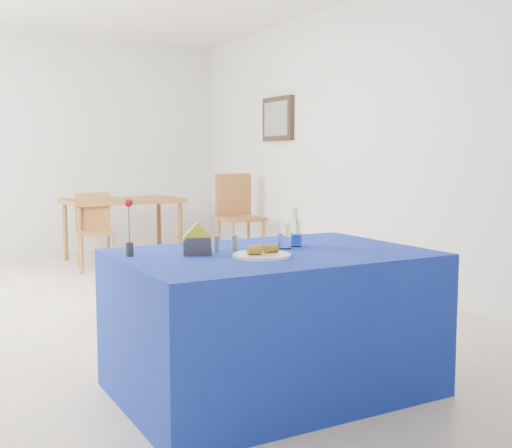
{
  "coord_description": "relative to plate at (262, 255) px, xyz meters",
  "views": [
    {
      "loc": [
        -1.5,
        -5.0,
        1.27
      ],
      "look_at": [
        0.07,
        -2.17,
        0.92
      ],
      "focal_mm": 45.0,
      "sensor_mm": 36.0,
      "label": 1
    }
  ],
  "objects": [
    {
      "name": "drinking_glass",
      "position": [
        0.25,
        0.19,
        0.06
      ],
      "size": [
        0.07,
        0.07,
        0.13
      ],
      "primitive_type": "cylinder",
      "color": "white",
      "rests_on": "blue_table"
    },
    {
      "name": "salt_shaker",
      "position": [
        -0.13,
        0.27,
        0.04
      ],
      "size": [
        0.03,
        0.03,
        0.08
      ],
      "primitive_type": "cylinder",
      "color": "slate",
      "rests_on": "blue_table"
    },
    {
      "name": "chair_bg_left",
      "position": [
        0.28,
        4.26,
        -0.27
      ],
      "size": [
        0.44,
        0.44,
        0.85
      ],
      "rotation": [
        0.0,
        0.0,
        -0.16
      ],
      "color": "#93612B",
      "rests_on": "floor"
    },
    {
      "name": "room_shell",
      "position": [
        -0.07,
        2.23,
        0.98
      ],
      "size": [
        7.0,
        7.0,
        7.0
      ],
      "color": "silver",
      "rests_on": "ground"
    },
    {
      "name": "rose_vase",
      "position": [
        -0.57,
        0.34,
        0.13
      ],
      "size": [
        0.04,
        0.04,
        0.29
      ],
      "color": "#292A2F",
      "rests_on": "blue_table"
    },
    {
      "name": "chair_bg_right",
      "position": [
        1.96,
        4.05,
        -0.16
      ],
      "size": [
        0.48,
        0.48,
        1.05
      ],
      "rotation": [
        0.0,
        0.0,
        -0.03
      ],
      "color": "#93612B",
      "rests_on": "floor"
    },
    {
      "name": "napkin_holder",
      "position": [
        -0.26,
        0.22,
        0.04
      ],
      "size": [
        0.16,
        0.1,
        0.17
      ],
      "color": "#38383D",
      "rests_on": "blue_table"
    },
    {
      "name": "oak_table",
      "position": [
        0.75,
        4.71,
        -0.09
      ],
      "size": [
        1.34,
        0.87,
        0.76
      ],
      "color": "#99612C",
      "rests_on": "floor"
    },
    {
      "name": "floor",
      "position": [
        -0.07,
        2.23,
        -0.77
      ],
      "size": [
        7.0,
        7.0,
        0.0
      ],
      "primitive_type": "plane",
      "color": "beige",
      "rests_on": "ground"
    },
    {
      "name": "banana_pieces",
      "position": [
        0.01,
        0.02,
        0.03
      ],
      "size": [
        0.19,
        0.12,
        0.04
      ],
      "color": "gold",
      "rests_on": "plate"
    },
    {
      "name": "water_bottle",
      "position": [
        0.35,
        0.24,
        0.06
      ],
      "size": [
        0.08,
        0.08,
        0.21
      ],
      "color": "white",
      "rests_on": "blue_table"
    },
    {
      "name": "picture_frame",
      "position": [
        2.4,
        3.83,
        0.93
      ],
      "size": [
        0.06,
        0.64,
        0.52
      ],
      "primitive_type": "cube",
      "color": "black",
      "rests_on": "room_shell"
    },
    {
      "name": "pepper_shaker",
      "position": [
        -0.03,
        0.24,
        0.04
      ],
      "size": [
        0.03,
        0.03,
        0.08
      ],
      "primitive_type": "cylinder",
      "color": "slate",
      "rests_on": "blue_table"
    },
    {
      "name": "picture_art",
      "position": [
        2.37,
        3.83,
        0.93
      ],
      "size": [
        0.02,
        0.52,
        0.4
      ],
      "primitive_type": "cube",
      "color": "#998C66",
      "rests_on": "room_shell"
    },
    {
      "name": "plate",
      "position": [
        0.0,
        0.0,
        0.0
      ],
      "size": [
        0.3,
        0.3,
        0.01
      ],
      "primitive_type": "cylinder",
      "color": "white",
      "rests_on": "blue_table"
    },
    {
      "name": "blue_table",
      "position": [
        0.14,
        0.13,
        -0.39
      ],
      "size": [
        1.6,
        1.1,
        0.76
      ],
      "color": "#102798",
      "rests_on": "floor"
    }
  ]
}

